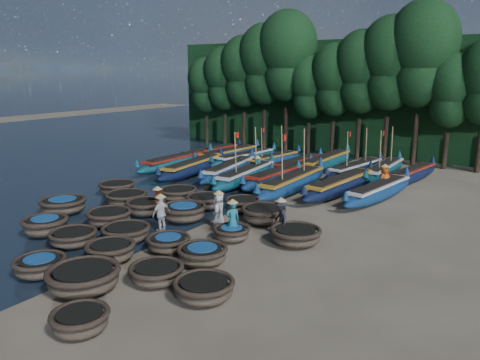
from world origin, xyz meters
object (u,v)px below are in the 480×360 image
Objects in this scene: coracle_8 at (156,273)px; coracle_13 at (168,243)px; coracle_19 at (295,235)px; coracle_12 at (126,233)px; long_boat_8 at (379,191)px; long_boat_12 at (272,160)px; coracle_5 at (45,225)px; long_boat_15 at (356,169)px; long_boat_4 at (246,175)px; coracle_9 at (204,288)px; coracle_20 at (117,188)px; long_boat_7 at (341,185)px; coracle_17 at (184,212)px; coracle_11 at (109,217)px; coracle_18 at (232,233)px; fisherman_4 at (161,212)px; long_boat_11 at (245,158)px; coracle_3 at (84,278)px; coracle_4 at (80,321)px; long_boat_16 at (384,170)px; coracle_6 at (73,237)px; long_boat_6 at (293,183)px; long_boat_9 at (213,152)px; long_boat_14 at (325,162)px; long_boat_17 at (411,174)px; fisherman_0 at (219,209)px; fisherman_5 at (257,168)px; coracle_23 at (243,204)px; coracle_2 at (40,265)px; long_boat_13 at (298,164)px; fisherman_1 at (233,218)px; fisherman_3 at (281,217)px; coracle_22 at (205,201)px; coracle_10 at (63,205)px; fisherman_2 at (158,201)px; coracle_14 at (202,254)px; coracle_16 at (146,207)px; long_boat_1 at (177,162)px; coracle_21 at (178,193)px; long_boat_5 at (280,176)px.

coracle_8 is 1.20× the size of coracle_13.
coracle_12 is at bearing -148.48° from coracle_19.
coracle_13 is 0.23× the size of long_boat_8.
coracle_5 is at bearing -82.85° from long_boat_12.
long_boat_4 is at bearing -121.47° from long_boat_15.
coracle_9 is 14.76m from coracle_20.
coracle_17 is at bearing -110.68° from long_boat_7.
coracle_11 is at bearing 170.00° from coracle_13.
fisherman_4 is (-3.43, -0.84, 0.57)m from coracle_18.
long_boat_11 reaches higher than coracle_12.
coracle_8 is at bearing 48.40° from coracle_3.
long_boat_16 is (1.05, 24.60, 0.17)m from coracle_4.
coracle_6 is 4.25m from coracle_13.
long_boat_9 is (-11.16, 6.52, -0.11)m from long_boat_6.
long_boat_17 is at bearing -1.36° from long_boat_14.
coracle_20 is at bearing -118.18° from long_boat_14.
long_boat_16 is at bearing 111.14° from fisherman_0.
coracle_12 is 0.26× the size of long_boat_16.
coracle_8 is 1.27× the size of fisherman_5.
fisherman_0 is at bearing -86.69° from long_boat_15.
fisherman_0 is 2.72m from fisherman_4.
long_boat_14 is at bearing 93.47° from coracle_23.
coracle_2 is at bearing -89.47° from coracle_12.
long_boat_11 reaches higher than coracle_13.
long_boat_7 is 7.09m from long_boat_13.
long_boat_12 is (-5.38, 17.78, 0.13)m from coracle_13.
fisherman_1 is (5.23, 4.53, 0.58)m from coracle_6.
fisherman_3 is 1.00× the size of fisherman_4.
coracle_12 is 0.27× the size of long_boat_11.
coracle_22 reaches higher than coracle_23.
long_boat_9 is 1.00× the size of long_boat_12.
fisherman_0 is (-4.05, -0.12, 0.51)m from coracle_19.
long_boat_13 is 6.22m from long_boat_16.
coracle_5 reaches higher than coracle_10.
long_boat_4 reaches higher than fisherman_2.
coracle_14 is 7.19m from coracle_16.
long_boat_7 is (13.18, -0.03, 0.01)m from long_boat_1.
long_boat_6 reaches higher than fisherman_3.
long_boat_12 is (-1.52, 6.05, -0.08)m from long_boat_4.
long_boat_17 is 14.45m from fisherman_3.
coracle_21 is 7.34m from long_boat_5.
coracle_17 is (-3.80, 5.89, 0.10)m from coracle_8.
long_boat_6 reaches higher than coracle_16.
coracle_11 is at bearing 170.82° from coracle_14.
coracle_20 is at bearing 166.43° from coracle_17.
long_boat_11 is at bearing 99.79° from coracle_11.
coracle_21 is at bearing -131.89° from long_boat_6.
coracle_17 is 1.03× the size of coracle_22.
fisherman_3 reaches higher than long_boat_14.
fisherman_0 reaches higher than coracle_4.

